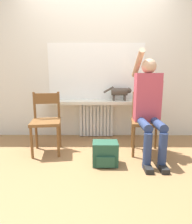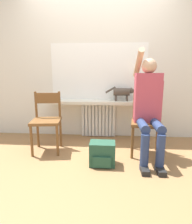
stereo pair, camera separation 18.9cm
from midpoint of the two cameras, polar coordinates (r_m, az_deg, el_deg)
name	(u,v)px [view 1 (the left image)]	position (r m, az deg, el deg)	size (l,w,h in m)	color
ground_plane	(96,167)	(2.40, -2.43, -16.33)	(12.00, 12.00, 0.00)	olive
wall_with_window	(96,60)	(3.35, -1.61, 15.56)	(7.00, 0.06, 2.70)	silver
radiator	(96,120)	(3.37, -1.55, -2.32)	(0.61, 0.08, 0.62)	silver
windowsill	(96,102)	(3.19, -1.65, 3.03)	(1.72, 0.31, 0.05)	beige
window_glass	(96,72)	(3.31, -1.61, 12.09)	(1.65, 0.01, 0.96)	white
chair_left	(46,121)	(2.78, -16.84, -2.61)	(0.45, 0.45, 0.86)	brown
chair_right	(146,121)	(2.72, 13.06, -2.70)	(0.45, 0.45, 0.86)	brown
person	(149,103)	(2.56, 13.79, 2.54)	(0.36, 1.02, 1.45)	navy
cat	(120,92)	(3.20, 5.74, 6.11)	(0.48, 0.13, 0.24)	#4C4238
backpack	(105,154)	(2.39, 0.51, -12.57)	(0.31, 0.24, 0.29)	#234C38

